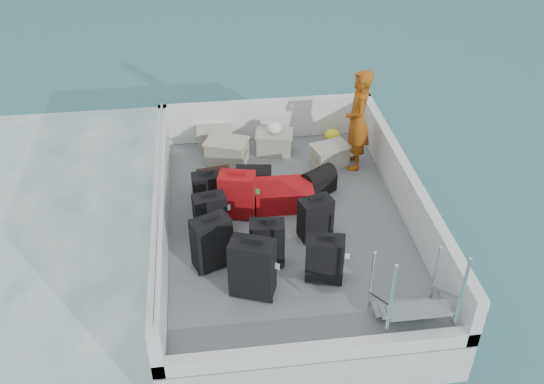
{
  "coord_description": "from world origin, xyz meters",
  "views": [
    {
      "loc": [
        -1.06,
        -6.7,
        5.96
      ],
      "look_at": [
        -0.18,
        0.22,
        1.0
      ],
      "focal_mm": 40.0,
      "sensor_mm": 36.0,
      "label": 1
    }
  ],
  "objects": [
    {
      "name": "deck_fittings",
      "position": [
        0.35,
        -0.32,
        0.99
      ],
      "size": [
        3.6,
        5.0,
        0.9
      ],
      "color": "silver",
      "rests_on": "deck"
    },
    {
      "name": "passenger",
      "position": [
        1.3,
        1.33,
        1.44
      ],
      "size": [
        0.47,
        0.66,
        1.64
      ],
      "primitive_type": "imported",
      "rotation": [
        0.0,
        0.0,
        -1.72
      ],
      "color": "#CC6313",
      "rests_on": "deck"
    },
    {
      "name": "suitcase_6",
      "position": [
        0.3,
        -1.21,
        0.94
      ],
      "size": [
        0.52,
        0.38,
        0.64
      ],
      "primitive_type": "cube",
      "rotation": [
        0.0,
        0.0,
        -0.24
      ],
      "color": "black",
      "rests_on": "deck"
    },
    {
      "name": "suitcase_8",
      "position": [
        0.02,
        0.42,
        0.79
      ],
      "size": [
        0.86,
        0.58,
        0.33
      ],
      "primitive_type": "cube",
      "rotation": [
        0.0,
        0.0,
        1.54
      ],
      "color": "#A10D0C",
      "rests_on": "deck"
    },
    {
      "name": "suitcase_3",
      "position": [
        -0.61,
        -1.35,
        1.02
      ],
      "size": [
        0.6,
        0.48,
        0.8
      ],
      "primitive_type": "cube",
      "rotation": [
        0.0,
        0.0,
        -0.36
      ],
      "color": "black",
      "rests_on": "deck"
    },
    {
      "name": "duffel_1",
      "position": [
        -0.37,
        0.88,
        0.78
      ],
      "size": [
        0.56,
        0.37,
        0.32
      ],
      "primitive_type": null,
      "rotation": [
        0.0,
        0.0,
        -0.14
      ],
      "color": "black",
      "rests_on": "deck"
    },
    {
      "name": "suitcase_1",
      "position": [
        -1.07,
        -0.14,
        0.94
      ],
      "size": [
        0.47,
        0.32,
        0.65
      ],
      "primitive_type": "cube",
      "rotation": [
        0.0,
        0.0,
        0.18
      ],
      "color": "black",
      "rests_on": "deck"
    },
    {
      "name": "suitcase_7",
      "position": [
        0.34,
        -0.36,
        0.93
      ],
      "size": [
        0.5,
        0.37,
        0.62
      ],
      "primitive_type": "cube",
      "rotation": [
        0.0,
        0.0,
        0.31
      ],
      "color": "black",
      "rests_on": "deck"
    },
    {
      "name": "suitcase_0",
      "position": [
        -1.08,
        -0.78,
        0.99
      ],
      "size": [
        0.55,
        0.44,
        0.74
      ],
      "primitive_type": "cube",
      "rotation": [
        0.0,
        0.0,
        0.4
      ],
      "color": "black",
      "rests_on": "deck"
    },
    {
      "name": "deck",
      "position": [
        0.0,
        0.0,
        0.61
      ],
      "size": [
        3.3,
        4.7,
        0.02
      ],
      "primitive_type": "cube",
      "color": "slate",
      "rests_on": "ferry_hull"
    },
    {
      "name": "crate_3",
      "position": [
        0.91,
        1.4,
        0.78
      ],
      "size": [
        0.62,
        0.51,
        0.32
      ],
      "primitive_type": "cube",
      "rotation": [
        0.0,
        0.0,
        0.29
      ],
      "color": "#AFA998",
      "rests_on": "deck"
    },
    {
      "name": "suitcase_2",
      "position": [
        -1.09,
        0.46,
        0.91
      ],
      "size": [
        0.43,
        0.28,
        0.59
      ],
      "primitive_type": "cube",
      "rotation": [
        0.0,
        0.0,
        0.08
      ],
      "color": "black",
      "rests_on": "deck"
    },
    {
      "name": "yellow_bag",
      "position": [
        1.12,
        2.14,
        0.73
      ],
      "size": [
        0.28,
        0.26,
        0.22
      ],
      "primitive_type": "ellipsoid",
      "color": "yellow",
      "rests_on": "deck"
    },
    {
      "name": "duffel_0",
      "position": [
        -0.98,
        0.9,
        0.78
      ],
      "size": [
        0.52,
        0.37,
        0.32
      ],
      "primitive_type": null,
      "rotation": [
        0.0,
        0.0,
        0.16
      ],
      "color": "black",
      "rests_on": "deck"
    },
    {
      "name": "crate_0",
      "position": [
        -0.9,
        2.2,
        0.79
      ],
      "size": [
        0.56,
        0.39,
        0.33
      ],
      "primitive_type": "cube",
      "rotation": [
        0.0,
        0.0,
        -0.02
      ],
      "color": "#AFA998",
      "rests_on": "deck"
    },
    {
      "name": "crate_2",
      "position": [
        0.07,
        1.91,
        0.79
      ],
      "size": [
        0.62,
        0.48,
        0.34
      ],
      "primitive_type": "cube",
      "rotation": [
        0.0,
        0.0,
        -0.18
      ],
      "color": "#AFA998",
      "rests_on": "deck"
    },
    {
      "name": "suitcase_5",
      "position": [
        -0.67,
        0.25,
        0.97
      ],
      "size": [
        0.56,
        0.41,
        0.69
      ],
      "primitive_type": "cube",
      "rotation": [
        0.0,
        0.0,
        -0.24
      ],
      "color": "#A10D0C",
      "rests_on": "deck"
    },
    {
      "name": "ferry_hull",
      "position": [
        0.0,
        0.0,
        0.3
      ],
      "size": [
        3.6,
        5.0,
        0.6
      ],
      "primitive_type": "cube",
      "color": "silver",
      "rests_on": "ground"
    },
    {
      "name": "ground",
      "position": [
        0.0,
        0.0,
        0.0
      ],
      "size": [
        160.0,
        160.0,
        0.0
      ],
      "primitive_type": "plane",
      "color": "#154B4B",
      "rests_on": "ground"
    },
    {
      "name": "white_bag",
      "position": [
        0.07,
        1.91,
        1.05
      ],
      "size": [
        0.24,
        0.24,
        0.18
      ],
      "primitive_type": "ellipsoid",
      "color": "white",
      "rests_on": "crate_2"
    },
    {
      "name": "crate_1",
      "position": [
        -0.73,
        1.69,
        0.81
      ],
      "size": [
        0.74,
        0.63,
        0.38
      ],
      "primitive_type": "cube",
      "rotation": [
        0.0,
        0.0,
        -0.37
      ],
      "color": "#AFA998",
      "rests_on": "deck"
    },
    {
      "name": "suitcase_4",
      "position": [
        -0.38,
        -0.82,
        0.95
      ],
      "size": [
        0.47,
        0.31,
        0.65
      ],
      "primitive_type": "cube",
      "rotation": [
        0.0,
        0.0,
        -0.11
      ],
      "color": "black",
      "rests_on": "deck"
    },
    {
      "name": "duffel_2",
      "position": [
        0.58,
        0.66,
        0.78
      ],
      "size": [
        0.58,
        0.52,
        0.32
      ],
      "primitive_type": null,
      "rotation": [
        0.0,
        0.0,
        0.56
      ],
      "color": "black",
      "rests_on": "deck"
    }
  ]
}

